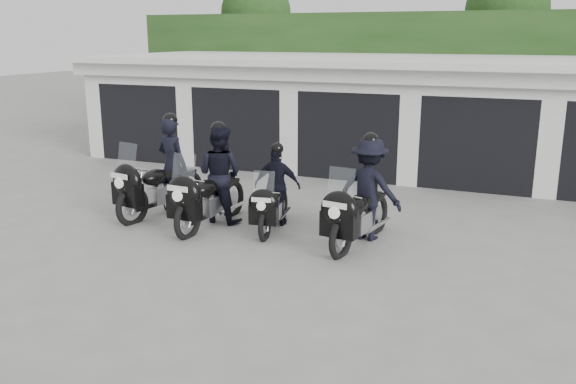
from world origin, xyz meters
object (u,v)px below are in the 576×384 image
at_px(police_bike_a, 161,174).
at_px(police_bike_d, 365,195).
at_px(police_bike_b, 214,181).
at_px(police_bike_c, 275,191).

height_order(police_bike_a, police_bike_d, police_bike_a).
distance_m(police_bike_a, police_bike_b, 1.36).
relative_size(police_bike_a, police_bike_c, 1.26).
bearing_deg(police_bike_d, police_bike_a, -172.49).
relative_size(police_bike_b, police_bike_c, 1.23).
bearing_deg(police_bike_b, police_bike_a, 175.04).
bearing_deg(police_bike_b, police_bike_d, 5.68).
bearing_deg(police_bike_a, police_bike_c, 12.46).
bearing_deg(police_bike_a, police_bike_d, 9.88).
distance_m(police_bike_c, police_bike_d, 1.79).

